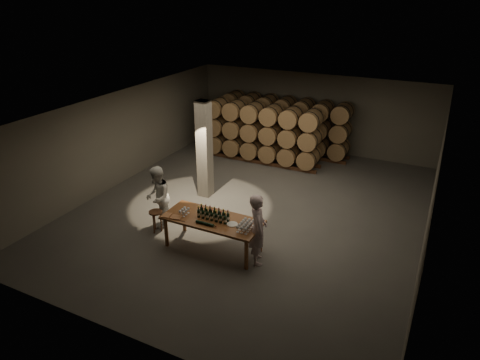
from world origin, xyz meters
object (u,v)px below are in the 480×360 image
at_px(tasting_table, 213,222).
at_px(person_man, 258,229).
at_px(notebook_near, 176,217).
at_px(bottle_cluster, 213,215).
at_px(stool, 156,215).
at_px(plate, 232,224).
at_px(person_woman, 158,197).

height_order(tasting_table, person_man, person_man).
bearing_deg(notebook_near, bottle_cluster, 9.70).
relative_size(bottle_cluster, stool, 1.35).
height_order(bottle_cluster, plate, bottle_cluster).
xyz_separation_m(plate, person_man, (0.70, 0.01, 0.03)).
xyz_separation_m(plate, stool, (-2.46, 0.09, -0.39)).
distance_m(notebook_near, person_man, 2.19).
bearing_deg(tasting_table, plate, -3.14).
bearing_deg(plate, notebook_near, -166.87).
relative_size(notebook_near, person_man, 0.15).
height_order(bottle_cluster, person_man, person_man).
distance_m(bottle_cluster, notebook_near, 0.98).
relative_size(stool, person_woman, 0.35).
bearing_deg(person_woman, bottle_cluster, 51.01).
bearing_deg(stool, person_man, -1.35).
bearing_deg(stool, tasting_table, -1.66).
distance_m(person_man, person_woman, 3.31).
relative_size(tasting_table, person_woman, 1.43).
relative_size(tasting_table, person_man, 1.38).
distance_m(bottle_cluster, plate, 0.57).
bearing_deg(stool, person_woman, 112.60).
relative_size(stool, person_man, 0.34).
distance_m(stool, person_woman, 0.52).
bearing_deg(notebook_near, person_man, -3.13).
bearing_deg(stool, plate, -2.02).
bearing_deg(tasting_table, person_man, -0.90).
bearing_deg(plate, person_woman, 171.10).
bearing_deg(stool, bottle_cluster, -1.86).
relative_size(plate, person_woman, 0.15).
bearing_deg(notebook_near, person_woman, 133.97).
bearing_deg(tasting_table, notebook_near, -156.75).
height_order(tasting_table, bottle_cluster, bottle_cluster).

